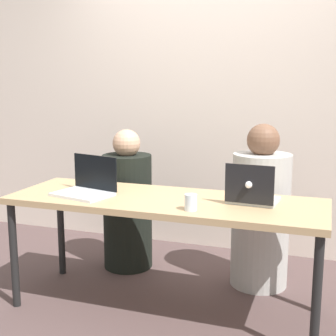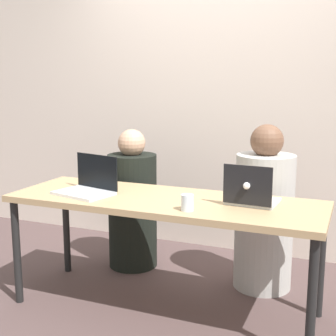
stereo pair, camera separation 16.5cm
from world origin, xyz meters
The scene contains 8 objects.
ground_plane centered at (0.00, 0.00, 0.00)m, with size 12.00×12.00×0.00m, color #523F3E.
back_wall centered at (0.00, 1.28, 1.31)m, with size 5.10×0.10×2.62m, color beige.
desk centered at (0.00, 0.00, 0.67)m, with size 1.96×0.66×0.74m.
person_on_left centered at (-0.51, 0.58, 0.48)m, with size 0.44×0.44×1.09m.
person_on_right centered at (0.51, 0.58, 0.52)m, with size 0.43×0.43×1.16m.
laptop_front_left centered at (-0.51, -0.06, 0.79)m, with size 0.41×0.33×0.24m.
laptop_back_right centered at (0.53, 0.06, 0.79)m, with size 0.30×0.30×0.25m.
water_glass_right centered at (0.23, -0.21, 0.78)m, with size 0.07×0.07×0.09m.
Camera 1 is at (0.94, -2.65, 1.45)m, focal length 50.00 mm.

